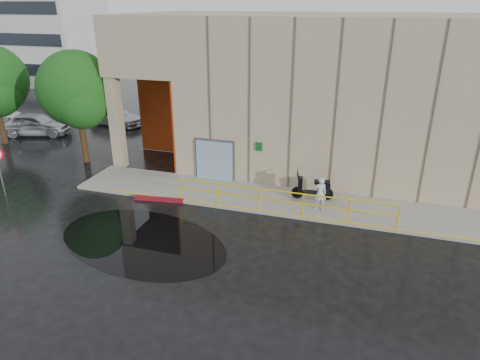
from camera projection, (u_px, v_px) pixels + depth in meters
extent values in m
plane|color=black|center=(159.00, 236.00, 16.95)|extent=(120.00, 120.00, 0.00)
cube|color=gray|center=(281.00, 200.00, 19.81)|extent=(20.00, 3.00, 0.15)
cube|color=tan|center=(344.00, 92.00, 23.49)|extent=(16.00, 10.00, 8.00)
cube|color=tan|center=(175.00, 40.00, 25.22)|extent=(4.00, 10.00, 3.00)
cube|color=tan|center=(117.00, 123.00, 23.15)|extent=(0.60, 0.60, 5.00)
cube|color=#A42E0F|center=(169.00, 112.00, 25.45)|extent=(3.80, 0.15, 4.90)
cube|color=#A42E0F|center=(187.00, 122.00, 23.38)|extent=(0.10, 3.50, 4.90)
cube|color=#7E98AC|center=(214.00, 161.00, 21.64)|extent=(1.90, 0.10, 2.00)
cube|color=#5A5A5F|center=(215.00, 160.00, 21.71)|extent=(2.10, 0.06, 2.20)
cube|color=#0B4F19|center=(259.00, 147.00, 20.70)|extent=(0.32, 0.04, 0.42)
cylinder|color=yellow|center=(282.00, 191.00, 18.14)|extent=(9.50, 0.06, 0.06)
cylinder|color=yellow|center=(281.00, 201.00, 18.31)|extent=(9.50, 0.06, 0.06)
cube|color=#B9B9B4|center=(39.00, 12.00, 46.31)|extent=(12.00, 8.00, 15.00)
imported|color=silver|center=(320.00, 194.00, 18.52)|extent=(0.63, 0.52, 1.50)
cylinder|color=black|center=(297.00, 192.00, 19.80)|extent=(0.55, 0.20, 0.54)
cylinder|color=black|center=(327.00, 194.00, 19.63)|extent=(0.55, 0.20, 0.54)
cylinder|color=#5A5A5F|center=(1.00, 174.00, 20.15)|extent=(0.07, 0.07, 2.13)
cube|color=maroon|center=(159.00, 199.00, 19.91)|extent=(2.40, 0.48, 0.18)
cube|color=black|center=(142.00, 241.00, 16.62)|extent=(8.15, 6.09, 0.01)
imported|color=silver|center=(35.00, 124.00, 29.46)|extent=(4.92, 3.09, 1.56)
imported|color=silver|center=(116.00, 116.00, 31.97)|extent=(4.63, 2.40, 1.28)
cylinder|color=black|center=(83.00, 137.00, 24.28)|extent=(0.36, 0.36, 2.98)
sphere|color=#165319|center=(76.00, 89.00, 23.22)|extent=(4.12, 4.12, 4.12)
sphere|color=#165319|center=(82.00, 102.00, 22.91)|extent=(2.89, 2.89, 2.89)
cylinder|color=black|center=(1.00, 122.00, 27.53)|extent=(0.36, 0.36, 2.78)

